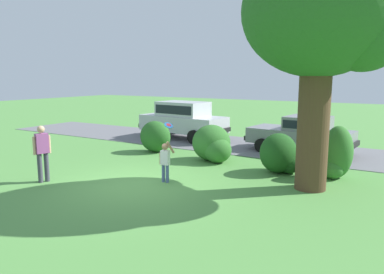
% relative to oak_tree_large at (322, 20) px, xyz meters
% --- Properties ---
extents(ground_plane, '(80.00, 80.00, 0.00)m').
position_rel_oak_tree_large_xyz_m(ground_plane, '(-4.54, -2.46, -4.69)').
color(ground_plane, '#518E42').
extents(driveway_strip, '(28.00, 4.40, 0.02)m').
position_rel_oak_tree_large_xyz_m(driveway_strip, '(-4.54, 5.10, -4.68)').
color(driveway_strip, slate).
rests_on(driveway_strip, ground).
extents(oak_tree_large, '(4.32, 4.18, 6.69)m').
position_rel_oak_tree_large_xyz_m(oak_tree_large, '(0.00, 0.00, 0.00)').
color(oak_tree_large, '#513823').
rests_on(oak_tree_large, ground).
extents(shrub_near_tree, '(1.38, 1.11, 1.33)m').
position_rel_oak_tree_large_xyz_m(shrub_near_tree, '(-7.07, 1.84, -4.03)').
color(shrub_near_tree, '#286023').
rests_on(shrub_near_tree, ground).
extents(shrub_centre_left, '(1.64, 1.54, 1.38)m').
position_rel_oak_tree_large_xyz_m(shrub_centre_left, '(-4.15, 1.59, -4.06)').
color(shrub_centre_left, '#33702B').
rests_on(shrub_centre_left, ground).
extents(shrub_centre, '(1.36, 1.41, 1.33)m').
position_rel_oak_tree_large_xyz_m(shrub_centre, '(-1.40, 1.21, -4.08)').
color(shrub_centre, '#1E511C').
rests_on(shrub_centre, ground).
extents(shrub_centre_right, '(0.94, 1.06, 1.67)m').
position_rel_oak_tree_large_xyz_m(shrub_centre_right, '(0.33, 1.50, -3.95)').
color(shrub_centre_right, '#33702B').
rests_on(shrub_centre_right, ground).
extents(parked_sedan, '(4.53, 2.36, 1.56)m').
position_rel_oak_tree_large_xyz_m(parked_sedan, '(-1.66, 4.91, -3.85)').
color(parked_sedan, gray).
rests_on(parked_sedan, ground).
extents(parked_suv, '(4.84, 2.42, 1.92)m').
position_rel_oak_tree_large_xyz_m(parked_suv, '(-7.89, 5.31, -3.62)').
color(parked_suv, silver).
rests_on(parked_suv, ground).
extents(child_thrower, '(0.45, 0.29, 1.29)m').
position_rel_oak_tree_large_xyz_m(child_thrower, '(-4.01, -1.74, -3.98)').
color(child_thrower, '#4C608C').
rests_on(child_thrower, ground).
extents(frisbee, '(0.28, 0.28, 0.20)m').
position_rel_oak_tree_large_xyz_m(frisbee, '(-4.13, -1.38, -2.99)').
color(frisbee, '#337FDB').
extents(adult_onlooker, '(0.32, 0.51, 1.74)m').
position_rel_oak_tree_large_xyz_m(adult_onlooker, '(-7.22, -3.64, -3.71)').
color(adult_onlooker, '#3F3F4C').
rests_on(adult_onlooker, ground).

